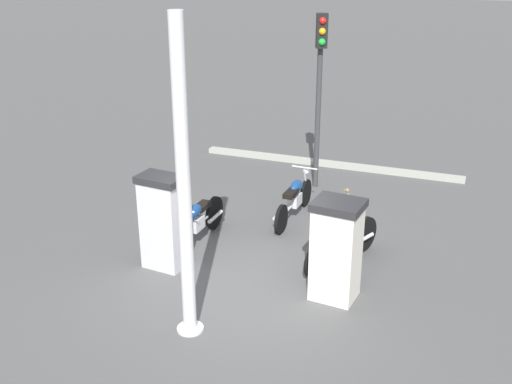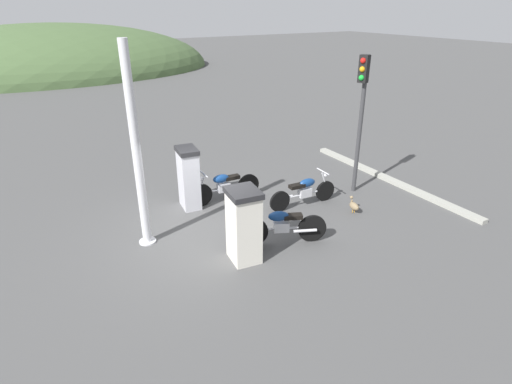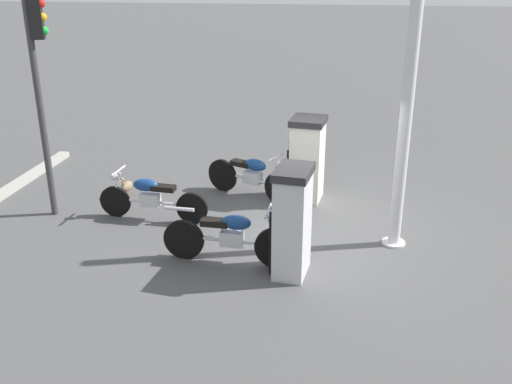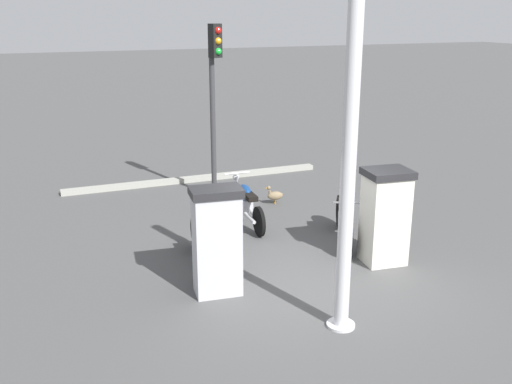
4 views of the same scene
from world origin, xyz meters
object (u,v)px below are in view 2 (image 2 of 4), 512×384
Objects in this scene: motorcycle_extra at (304,191)px; wandering_duck at (354,206)px; fuel_pump_near at (244,225)px; roadside_traffic_light at (362,103)px; motorcycle_far_pump at (224,186)px; fuel_pump_far at (189,178)px; canopy_support_pole at (137,154)px; motorcycle_near_pump at (282,225)px.

motorcycle_extra is 1.40m from wandering_duck.
fuel_pump_near is 5.18m from roadside_traffic_light.
fuel_pump_near reaches higher than wandering_duck.
motorcycle_far_pump is 0.54× the size of roadside_traffic_light.
motorcycle_far_pump is at bearing 141.66° from motorcycle_extra.
roadside_traffic_light is (4.61, -1.56, 1.83)m from fuel_pump_far.
canopy_support_pole is (-2.61, -1.08, 1.76)m from motorcycle_far_pump.
fuel_pump_far is 0.43× the size of roadside_traffic_light.
fuel_pump_far reaches higher than motorcycle_extra.
roadside_traffic_light is (3.51, 1.37, 2.22)m from motorcycle_near_pump.
motorcycle_far_pump is 1.03× the size of motorcycle_extra.
motorcycle_extra is 0.53× the size of roadside_traffic_light.
roadside_traffic_light is (0.96, 1.08, 2.48)m from wandering_duck.
motorcycle_far_pump is 0.47× the size of canopy_support_pole.
fuel_pump_far is 3.15m from motorcycle_near_pump.
motorcycle_near_pump is 2.76m from motorcycle_far_pump.
roadside_traffic_light is 6.27m from canopy_support_pole.
roadside_traffic_light reaches higher than wandering_duck.
fuel_pump_near is 0.98× the size of fuel_pump_far.
motorcycle_near_pump is at bearing -140.94° from motorcycle_extra.
roadside_traffic_light is at bearing -18.73° from fuel_pump_far.
canopy_support_pole is (-5.28, 1.39, 2.01)m from wandering_duck.
motorcycle_near_pump reaches higher than wandering_duck.
fuel_pump_far is (0.00, 3.06, 0.02)m from fuel_pump_near.
motorcycle_near_pump is at bearing -31.57° from canopy_support_pole.
fuel_pump_near reaches higher than motorcycle_extra.
canopy_support_pole reaches higher than wandering_duck.
wandering_duck is (0.89, -1.06, -0.24)m from motorcycle_extra.
roadside_traffic_light reaches higher than motorcycle_near_pump.
fuel_pump_far is 1.07m from motorcycle_far_pump.
fuel_pump_far is 0.89× the size of motorcycle_near_pump.
fuel_pump_near is 0.37× the size of canopy_support_pole.
fuel_pump_far is at bearing 37.47° from canopy_support_pole.
fuel_pump_near is 0.87× the size of motorcycle_near_pump.
motorcycle_extra is (1.66, 1.35, -0.02)m from motorcycle_near_pump.
fuel_pump_near is 3.72m from wandering_duck.
fuel_pump_near reaches higher than motorcycle_far_pump.
fuel_pump_near is 3.15m from motorcycle_extra.
fuel_pump_far is 3.20m from motorcycle_extra.
motorcycle_near_pump is at bearing 6.67° from fuel_pump_near.
fuel_pump_far is at bearing 90.00° from fuel_pump_near.
wandering_duck is 0.11× the size of roadside_traffic_light.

